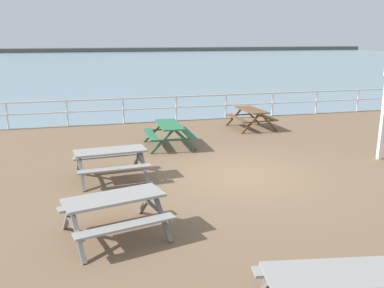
% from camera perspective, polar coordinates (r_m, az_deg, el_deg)
% --- Properties ---
extents(ground_plane, '(30.00, 24.00, 0.20)m').
position_cam_1_polar(ground_plane, '(11.34, 6.62, -4.68)').
color(ground_plane, brown).
extents(sea_band, '(142.00, 90.00, 0.01)m').
position_cam_1_polar(sea_band, '(62.93, -11.45, 10.91)').
color(sea_band, gray).
rests_on(sea_band, ground).
extents(distant_shoreline, '(142.00, 6.00, 1.80)m').
position_cam_1_polar(distant_shoreline, '(105.84, -13.03, 12.16)').
color(distant_shoreline, '#4C4C47').
rests_on(distant_shoreline, ground).
extents(seaward_railing, '(23.07, 0.07, 1.08)m').
position_cam_1_polar(seaward_railing, '(18.37, -2.16, 5.56)').
color(seaward_railing, white).
rests_on(seaward_railing, ground).
extents(picnic_table_near_left, '(1.58, 1.83, 0.80)m').
position_cam_1_polar(picnic_table_near_left, '(13.99, -3.12, 1.99)').
color(picnic_table_near_left, '#286B47').
rests_on(picnic_table_near_left, ground).
extents(picnic_table_near_right, '(2.03, 1.80, 0.80)m').
position_cam_1_polar(picnic_table_near_right, '(5.78, 19.06, -17.88)').
color(picnic_table_near_right, gray).
rests_on(picnic_table_near_right, ground).
extents(picnic_table_mid_centre, '(2.10, 1.89, 0.80)m').
position_cam_1_polar(picnic_table_mid_centre, '(7.88, -10.53, -8.33)').
color(picnic_table_mid_centre, gray).
rests_on(picnic_table_mid_centre, ground).
extents(picnic_table_far_left, '(1.62, 1.87, 0.80)m').
position_cam_1_polar(picnic_table_far_left, '(16.96, 8.08, 4.07)').
color(picnic_table_far_left, brown).
rests_on(picnic_table_far_left, ground).
extents(picnic_table_far_right, '(1.93, 1.69, 0.80)m').
position_cam_1_polar(picnic_table_far_right, '(10.99, -11.04, -1.76)').
color(picnic_table_far_right, gray).
rests_on(picnic_table_far_right, ground).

